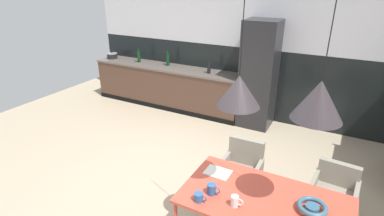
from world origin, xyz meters
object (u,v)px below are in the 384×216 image
(fruit_bowl, at_px, (312,207))
(mug_wide_latte, at_px, (212,189))
(armchair_corner_seat, at_px, (335,186))
(mug_tall_blue, at_px, (199,197))
(pendant_lamp_over_table_near, at_px, (239,91))
(mug_glass_clear, at_px, (235,201))
(bottle_spice_small, at_px, (209,68))
(open_book, at_px, (218,172))
(bottle_vinegar_dark, at_px, (168,59))
(cooking_pot, at_px, (112,56))
(refrigerator_column, at_px, (259,75))
(armchair_near_window, at_px, (243,163))
(dining_table, at_px, (264,203))
(pendant_lamp_over_table_far, at_px, (319,100))
(bottle_oil_tall, at_px, (139,56))

(fruit_bowl, distance_m, mug_wide_latte, 0.92)
(armchair_corner_seat, relative_size, mug_tall_blue, 5.57)
(mug_wide_latte, bearing_deg, pendant_lamp_over_table_near, 39.92)
(mug_glass_clear, distance_m, bottle_spice_small, 3.73)
(fruit_bowl, relative_size, open_book, 0.97)
(bottle_vinegar_dark, bearing_deg, pendant_lamp_over_table_near, -49.00)
(mug_wide_latte, relative_size, mug_glass_clear, 1.13)
(mug_wide_latte, xyz_separation_m, cooking_pot, (-4.15, 3.24, 0.17))
(refrigerator_column, relative_size, armchair_corner_seat, 2.81)
(refrigerator_column, height_order, mug_wide_latte, refrigerator_column)
(armchair_near_window, bearing_deg, mug_wide_latte, 89.88)
(bottle_vinegar_dark, xyz_separation_m, pendant_lamp_over_table_near, (2.77, -3.18, 0.75))
(dining_table, bearing_deg, open_book, 162.83)
(dining_table, height_order, armchair_near_window, armchair_near_window)
(refrigerator_column, relative_size, pendant_lamp_over_table_far, 1.78)
(open_book, bearing_deg, pendant_lamp_over_table_far, -12.76)
(mug_glass_clear, height_order, bottle_vinegar_dark, bottle_vinegar_dark)
(refrigerator_column, relative_size, dining_table, 1.29)
(mug_wide_latte, distance_m, pendant_lamp_over_table_near, 1.02)
(fruit_bowl, relative_size, cooking_pot, 1.07)
(fruit_bowl, xyz_separation_m, pendant_lamp_over_table_near, (-0.73, -0.07, 1.00))
(dining_table, xyz_separation_m, cooking_pot, (-4.63, 3.07, 0.27))
(mug_wide_latte, height_order, bottle_vinegar_dark, bottle_vinegar_dark)
(mug_wide_latte, height_order, pendant_lamp_over_table_far, pendant_lamp_over_table_far)
(pendant_lamp_over_table_far, bearing_deg, bottle_vinegar_dark, 136.97)
(open_book, xyz_separation_m, bottle_spice_small, (-1.46, 2.86, 0.27))
(armchair_near_window, xyz_separation_m, cooking_pot, (-4.13, 2.21, 0.48))
(mug_glass_clear, distance_m, cooking_pot, 5.51)
(mug_tall_blue, xyz_separation_m, mug_glass_clear, (0.33, 0.09, 0.01))
(cooking_pot, height_order, bottle_vinegar_dark, bottle_vinegar_dark)
(armchair_corner_seat, distance_m, mug_glass_clear, 1.45)
(refrigerator_column, relative_size, fruit_bowl, 7.66)
(mug_glass_clear, distance_m, bottle_vinegar_dark, 4.43)
(open_book, distance_m, mug_wide_latte, 0.36)
(refrigerator_column, height_order, cooking_pot, refrigerator_column)
(dining_table, xyz_separation_m, pendant_lamp_over_table_near, (-0.32, -0.03, 1.10))
(pendant_lamp_over_table_near, bearing_deg, bottle_vinegar_dark, 131.00)
(fruit_bowl, xyz_separation_m, bottle_spice_small, (-2.44, 3.00, 0.22))
(dining_table, relative_size, pendant_lamp_over_table_far, 1.38)
(armchair_corner_seat, distance_m, bottle_oil_tall, 4.94)
(fruit_bowl, bearing_deg, bottle_spice_small, 129.17)
(dining_table, distance_m, pendant_lamp_over_table_near, 1.14)
(bottle_spice_small, bearing_deg, refrigerator_column, 1.75)
(bottle_oil_tall, height_order, pendant_lamp_over_table_far, pendant_lamp_over_table_far)
(open_book, bearing_deg, refrigerator_column, 98.53)
(pendant_lamp_over_table_far, bearing_deg, dining_table, 175.44)
(pendant_lamp_over_table_far, bearing_deg, mug_glass_clear, -159.61)
(refrigerator_column, relative_size, bottle_spice_small, 7.74)
(pendant_lamp_over_table_near, bearing_deg, armchair_near_window, 101.68)
(dining_table, bearing_deg, armchair_near_window, 120.33)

